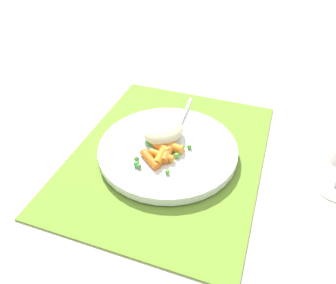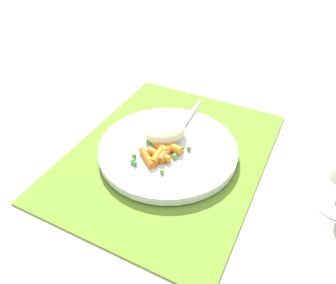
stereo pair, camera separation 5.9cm
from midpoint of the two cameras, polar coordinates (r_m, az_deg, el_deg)
ground_plane at (r=0.61m, az=-2.76°, el=-2.38°), size 2.40×2.40×0.00m
placemat at (r=0.61m, az=-2.77°, el=-2.16°), size 0.43×0.34×0.01m
plate at (r=0.60m, az=-2.80°, el=-1.41°), size 0.25×0.25×0.02m
rice_mound at (r=0.61m, az=-3.69°, el=2.05°), size 0.08×0.07×0.03m
carrot_portion at (r=0.57m, az=-3.80°, el=-1.90°), size 0.07×0.07×0.02m
pea_scatter at (r=0.57m, az=-4.47°, el=-2.17°), size 0.08×0.09×0.01m
fork at (r=0.63m, az=-1.63°, el=1.72°), size 0.20×0.02×0.01m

